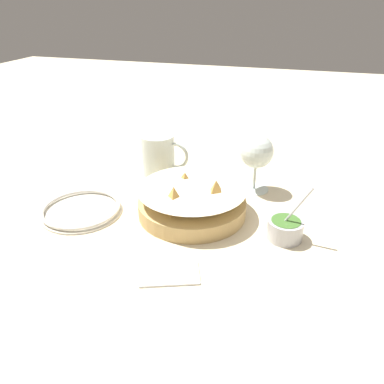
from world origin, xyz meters
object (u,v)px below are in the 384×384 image
Objects in this scene: wine_glass at (257,153)px; sauce_cup at (285,228)px; side_plate at (81,210)px; food_basket at (192,202)px; beer_mug at (159,156)px.

sauce_cup is at bearing -65.00° from wine_glass.
sauce_cup is 0.66× the size of side_plate.
side_plate is (-0.37, -0.24, -0.09)m from wine_glass.
food_basket is 1.82× the size of beer_mug.
beer_mug is (-0.16, 0.19, 0.02)m from food_basket.
sauce_cup is at bearing 4.12° from side_plate.
food_basket is 0.22m from sauce_cup.
food_basket is at bearing -125.73° from wine_glass.
beer_mug is (-0.37, 0.23, 0.03)m from sauce_cup.
side_plate is at bearing -164.07° from food_basket.
side_plate is (-0.09, -0.26, -0.05)m from beer_mug.
wine_glass is at bearing 54.27° from food_basket.
sauce_cup is 0.43m from beer_mug.
wine_glass reaches higher than sauce_cup.
sauce_cup reaches higher than side_plate.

